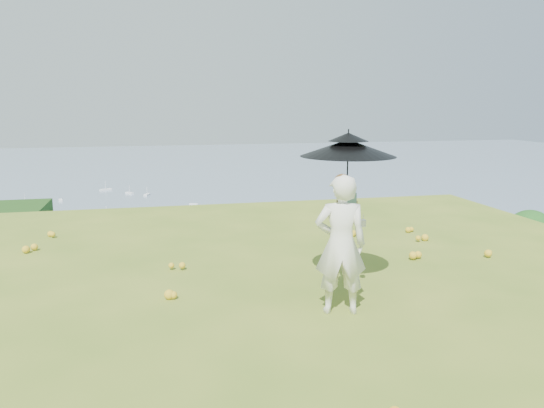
{
  "coord_description": "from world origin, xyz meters",
  "views": [
    {
      "loc": [
        -1.24,
        -6.44,
        2.59
      ],
      "look_at": [
        0.77,
        2.5,
        0.83
      ],
      "focal_mm": 35.0,
      "sensor_mm": 36.0,
      "label": 1
    }
  ],
  "objects": [
    {
      "name": "painter_cap",
      "position": [
        0.96,
        -0.5,
        1.7
      ],
      "size": [
        0.24,
        0.27,
        0.1
      ],
      "primitive_type": null,
      "rotation": [
        0.0,
        0.0,
        -0.19
      ],
      "color": "#C96E7A",
      "rests_on": "painter"
    },
    {
      "name": "field_easel",
      "position": [
        1.23,
        0.05,
        0.71
      ],
      "size": [
        0.64,
        0.64,
        1.43
      ],
      "primitive_type": null,
      "rotation": [
        0.0,
        0.0,
        -0.22
      ],
      "color": "#A78046",
      "rests_on": "ground"
    },
    {
      "name": "bay_water",
      "position": [
        0.0,
        240.0,
        -34.0
      ],
      "size": [
        700.0,
        700.0,
        0.0
      ],
      "primitive_type": "plane",
      "color": "slate",
      "rests_on": "ground"
    },
    {
      "name": "slope_trees",
      "position": [
        0.0,
        35.0,
        -15.0
      ],
      "size": [
        110.0,
        50.0,
        6.0
      ],
      "primitive_type": null,
      "color": "#174D18",
      "rests_on": "forest_slope"
    },
    {
      "name": "harbor_town",
      "position": [
        0.0,
        75.0,
        -29.5
      ],
      "size": [
        110.0,
        22.0,
        5.0
      ],
      "primitive_type": null,
      "color": "beige",
      "rests_on": "shoreline_tier"
    },
    {
      "name": "sun_umbrella",
      "position": [
        1.24,
        0.08,
        1.71
      ],
      "size": [
        1.6,
        1.6,
        1.07
      ],
      "primitive_type": null,
      "rotation": [
        0.0,
        0.0,
        -0.33
      ],
      "color": "black",
      "rests_on": "field_easel"
    },
    {
      "name": "moored_boats",
      "position": [
        -12.5,
        161.0,
        -33.65
      ],
      "size": [
        140.0,
        140.0,
        0.7
      ],
      "primitive_type": null,
      "color": "white",
      "rests_on": "bay_water"
    },
    {
      "name": "wildflowers",
      "position": [
        0.0,
        0.25,
        0.06
      ],
      "size": [
        10.0,
        10.5,
        0.12
      ],
      "primitive_type": null,
      "color": "gold",
      "rests_on": "ground"
    },
    {
      "name": "painter",
      "position": [
        0.96,
        -0.5,
        0.87
      ],
      "size": [
        0.71,
        0.54,
        1.75
      ],
      "primitive_type": "imported",
      "rotation": [
        0.0,
        0.0,
        2.93
      ],
      "color": "silver",
      "rests_on": "ground"
    },
    {
      "name": "ground",
      "position": [
        0.0,
        0.0,
        0.0
      ],
      "size": [
        14.0,
        14.0,
        0.0
      ],
      "primitive_type": "plane",
      "color": "#567722",
      "rests_on": "ground"
    },
    {
      "name": "shoreline_tier",
      "position": [
        0.0,
        75.0,
        -36.0
      ],
      "size": [
        170.0,
        28.0,
        8.0
      ],
      "primitive_type": "cube",
      "color": "gray",
      "rests_on": "bay_water"
    }
  ]
}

